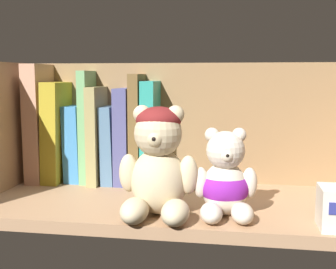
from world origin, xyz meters
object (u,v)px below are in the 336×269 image
Objects in this scene: book_1 at (61,131)px; book_3 at (90,126)px; book_8 at (152,132)px; teddy_bear_smaller at (225,182)px; book_4 at (100,134)px; book_6 at (126,135)px; teddy_bear_larger at (158,164)px; book_7 at (139,129)px; book_2 at (77,143)px; book_0 at (44,122)px; book_5 at (113,144)px.

book_3 is at bearing 0.00° from book_1.
teddy_bear_smaller is at bearing -51.20° from book_8.
teddy_bear_smaller is at bearing -36.13° from book_4.
book_6 is 23.41cm from teddy_bear_larger.
book_7 is at bearing 133.29° from teddy_bear_smaller.
book_6 is 3.09cm from book_7.
teddy_bear_larger is at bearing -39.99° from book_1.
book_7 reaches higher than book_2.
book_7 is at bearing 0.00° from book_4.
teddy_bear_larger is (5.17, -20.82, -2.18)cm from book_8.
book_6 is 0.93× the size of book_8.
book_3 reaches higher than book_6.
book_2 is at bearing 0.00° from book_0.
book_6 is (17.85, 0.00, -2.41)cm from book_0.
teddy_bear_smaller is (38.84, -19.37, -6.65)cm from book_0.
book_3 is 1.64× the size of teddy_bear_smaller.
book_5 is 30.89cm from teddy_bear_smaller.
book_6 is at bearing 0.00° from book_4.
book_8 is at bearing 103.96° from teddy_bear_larger.
book_6 is at bearing 0.00° from book_2.
book_0 is 1.54× the size of book_2.
book_8 is 1.50× the size of teddy_bear_smaller.
book_4 is at bearing 127.78° from teddy_bear_larger.
book_2 is 29.72cm from teddy_bear_larger.
book_3 reaches higher than book_8.
book_4 is at bearing 0.00° from book_2.
teddy_bear_larger is (13.54, -20.82, 0.36)cm from book_5.
book_5 is (11.28, 0.00, -2.41)cm from book_1.
book_0 reaches higher than book_3.
book_7 is at bearing 0.00° from book_1.
book_1 is 1.19× the size of teddy_bear_larger.
teddy_bear_larger reaches higher than book_2.
teddy_bear_smaller is (35.22, -19.37, -4.83)cm from book_1.
book_2 is 1.00× the size of book_5.
book_1 is at bearing -180.00° from book_8.
book_7 is 1.60× the size of teddy_bear_smaller.
book_8 is at bearing 128.80° from teddy_bear_smaller.
book_7 reaches higher than book_1.
book_1 is 4.36cm from book_2.
book_0 is at bearing 153.50° from teddy_bear_smaller.
book_5 is at bearing -0.00° from book_3.
book_1 is at bearing 0.00° from book_0.
book_3 is 27.96cm from teddy_bear_larger.
book_1 is 19.65cm from book_8.
book_4 is 1.13× the size of teddy_bear_larger.
book_1 is at bearing 180.00° from book_4.
book_2 is 16.23cm from book_8.
book_4 is at bearing -0.00° from book_3.
book_5 is (7.66, 0.00, 0.01)cm from book_2.
book_7 is (8.29, 0.00, 1.28)cm from book_4.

